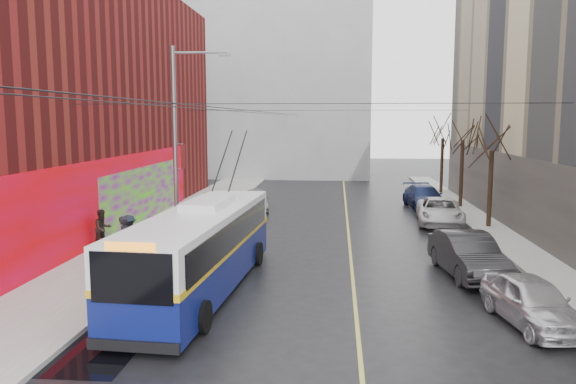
# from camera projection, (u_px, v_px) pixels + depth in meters

# --- Properties ---
(ground) EXTENTS (140.00, 140.00, 0.00)m
(ground) POSITION_uv_depth(u_px,v_px,m) (302.00, 339.00, 15.04)
(ground) COLOR black
(ground) RESTS_ON ground
(sidewalk_left) EXTENTS (4.00, 60.00, 0.15)m
(sidewalk_left) POSITION_uv_depth(u_px,v_px,m) (155.00, 237.00, 27.58)
(sidewalk_left) COLOR gray
(sidewalk_left) RESTS_ON ground
(sidewalk_right) EXTENTS (2.00, 60.00, 0.15)m
(sidewalk_right) POSITION_uv_depth(u_px,v_px,m) (511.00, 244.00, 26.10)
(sidewalk_right) COLOR gray
(sidewalk_right) RESTS_ON ground
(lane_line) EXTENTS (0.12, 50.00, 0.01)m
(lane_line) POSITION_uv_depth(u_px,v_px,m) (348.00, 234.00, 28.74)
(lane_line) COLOR #BFB74C
(lane_line) RESTS_ON ground
(building_left) EXTENTS (12.11, 36.00, 14.00)m
(building_left) POSITION_uv_depth(u_px,v_px,m) (15.00, 97.00, 29.35)
(building_left) COLOR maroon
(building_left) RESTS_ON ground
(building_far) EXTENTS (20.50, 12.10, 18.00)m
(building_far) POSITION_uv_depth(u_px,v_px,m) (272.00, 89.00, 58.83)
(building_far) COLOR gray
(building_far) RESTS_ON ground
(streetlight_pole) EXTENTS (2.65, 0.60, 9.00)m
(streetlight_pole) POSITION_uv_depth(u_px,v_px,m) (178.00, 142.00, 24.82)
(streetlight_pole) COLOR slate
(streetlight_pole) RESTS_ON ground
(catenary_wires) EXTENTS (18.00, 60.00, 0.22)m
(catenary_wires) POSITION_uv_depth(u_px,v_px,m) (272.00, 111.00, 29.04)
(catenary_wires) COLOR black
(tree_near) EXTENTS (3.20, 3.20, 6.40)m
(tree_near) POSITION_uv_depth(u_px,v_px,m) (493.00, 136.00, 29.42)
(tree_near) COLOR black
(tree_near) RESTS_ON ground
(tree_mid) EXTENTS (3.20, 3.20, 6.68)m
(tree_mid) POSITION_uv_depth(u_px,v_px,m) (463.00, 128.00, 36.30)
(tree_mid) COLOR black
(tree_mid) RESTS_ON ground
(tree_far) EXTENTS (3.20, 3.20, 6.57)m
(tree_far) POSITION_uv_depth(u_px,v_px,m) (443.00, 128.00, 43.23)
(tree_far) COLOR black
(tree_far) RESTS_ON ground
(puddle) EXTENTS (2.72, 3.01, 0.01)m
(puddle) POSITION_uv_depth(u_px,v_px,m) (83.00, 352.00, 14.17)
(puddle) COLOR black
(puddle) RESTS_ON ground
(pigeons_flying) EXTENTS (3.19, 1.41, 1.26)m
(pigeons_flying) POSITION_uv_depth(u_px,v_px,m) (294.00, 106.00, 24.78)
(pigeons_flying) COLOR slate
(trolleybus) EXTENTS (3.19, 11.44, 5.36)m
(trolleybus) POSITION_uv_depth(u_px,v_px,m) (201.00, 248.00, 19.04)
(trolleybus) COLOR #0B1357
(trolleybus) RESTS_ON ground
(parked_car_a) EXTENTS (2.30, 4.32, 1.40)m
(parked_car_a) POSITION_uv_depth(u_px,v_px,m) (532.00, 301.00, 15.94)
(parked_car_a) COLOR silver
(parked_car_a) RESTS_ON ground
(parked_car_b) EXTENTS (2.30, 5.04, 1.60)m
(parked_car_b) POSITION_uv_depth(u_px,v_px,m) (468.00, 255.00, 20.97)
(parked_car_b) COLOR black
(parked_car_b) RESTS_ON ground
(parked_car_c) EXTENTS (2.94, 5.45, 1.45)m
(parked_car_c) POSITION_uv_depth(u_px,v_px,m) (440.00, 211.00, 31.34)
(parked_car_c) COLOR silver
(parked_car_c) RESTS_ON ground
(parked_car_d) EXTENTS (2.58, 5.31, 1.49)m
(parked_car_d) POSITION_uv_depth(u_px,v_px,m) (424.00, 197.00, 36.95)
(parked_car_d) COLOR #16214D
(parked_car_d) RESTS_ON ground
(following_car) EXTENTS (2.19, 4.20, 1.37)m
(following_car) POSITION_uv_depth(u_px,v_px,m) (256.00, 199.00, 36.24)
(following_car) COLOR #BBBCC1
(following_car) RESTS_ON ground
(pedestrian_a) EXTENTS (0.56, 0.76, 1.90)m
(pedestrian_a) POSITION_uv_depth(u_px,v_px,m) (125.00, 240.00, 22.20)
(pedestrian_a) COLOR black
(pedestrian_a) RESTS_ON sidewalk_left
(pedestrian_b) EXTENTS (1.01, 1.06, 1.73)m
(pedestrian_b) POSITION_uv_depth(u_px,v_px,m) (103.00, 229.00, 24.87)
(pedestrian_b) COLOR black
(pedestrian_b) RESTS_ON sidewalk_left
(pedestrian_c) EXTENTS (1.26, 1.03, 1.69)m
(pedestrian_c) POSITION_uv_depth(u_px,v_px,m) (129.00, 235.00, 23.66)
(pedestrian_c) COLOR black
(pedestrian_c) RESTS_ON sidewalk_left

